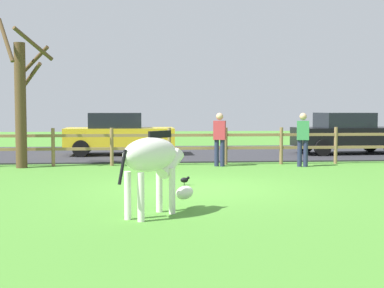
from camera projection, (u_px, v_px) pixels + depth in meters
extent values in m
plane|color=#47842D|center=(194.00, 188.00, 12.42)|extent=(60.00, 60.00, 0.00)
cube|color=#2D2D33|center=(172.00, 153.00, 21.66)|extent=(28.00, 7.40, 0.05)
cylinder|color=olive|center=(53.00, 147.00, 17.00)|extent=(0.11, 0.11, 1.18)
cylinder|color=olive|center=(112.00, 147.00, 17.16)|extent=(0.11, 0.11, 1.18)
cylinder|color=olive|center=(169.00, 146.00, 17.32)|extent=(0.11, 0.11, 1.18)
cylinder|color=olive|center=(226.00, 146.00, 17.48)|extent=(0.11, 0.11, 1.18)
cylinder|color=olive|center=(281.00, 146.00, 17.64)|extent=(0.11, 0.11, 1.18)
cylinder|color=olive|center=(336.00, 145.00, 17.80)|extent=(0.11, 0.11, 1.18)
cube|color=olive|center=(169.00, 148.00, 17.33)|extent=(21.40, 0.06, 0.09)
cube|color=olive|center=(169.00, 135.00, 17.30)|extent=(21.40, 0.06, 0.09)
cylinder|color=#513A23|center=(21.00, 106.00, 16.50)|extent=(0.33, 0.33, 3.72)
cylinder|color=#513A23|center=(32.00, 74.00, 16.76)|extent=(0.72, 0.73, 0.72)
cylinder|color=#513A23|center=(33.00, 62.00, 16.92)|extent=(1.09, 0.74, 0.94)
cylinder|color=#513A23|center=(6.00, 40.00, 16.09)|extent=(0.66, 0.80, 1.35)
cylinder|color=#513A23|center=(33.00, 44.00, 15.99)|extent=(1.00, 1.10, 0.89)
ellipsoid|color=white|center=(150.00, 154.00, 9.10)|extent=(1.18, 1.25, 0.56)
cylinder|color=white|center=(159.00, 190.00, 9.54)|extent=(0.11, 0.11, 0.78)
cylinder|color=white|center=(172.00, 191.00, 9.38)|extent=(0.11, 0.11, 0.78)
cylinder|color=white|center=(128.00, 195.00, 8.90)|extent=(0.11, 0.11, 0.78)
cylinder|color=white|center=(141.00, 197.00, 8.73)|extent=(0.11, 0.11, 0.78)
cylinder|color=white|center=(170.00, 163.00, 9.53)|extent=(0.57, 0.60, 0.51)
ellipsoid|color=white|center=(185.00, 193.00, 9.91)|extent=(0.44, 0.46, 0.24)
cube|color=black|center=(160.00, 134.00, 9.28)|extent=(0.40, 0.45, 0.12)
cylinder|color=black|center=(122.00, 167.00, 8.56)|extent=(0.16, 0.18, 0.54)
cylinder|color=black|center=(184.00, 184.00, 12.89)|extent=(0.01, 0.01, 0.06)
cylinder|color=black|center=(184.00, 184.00, 12.85)|extent=(0.01, 0.01, 0.06)
ellipsoid|color=black|center=(184.00, 180.00, 12.87)|extent=(0.18, 0.10, 0.12)
sphere|color=black|center=(188.00, 178.00, 12.87)|extent=(0.07, 0.07, 0.07)
cube|color=black|center=(348.00, 137.00, 21.07)|extent=(4.11, 1.98, 0.70)
cube|color=black|center=(344.00, 120.00, 21.00)|extent=(2.01, 1.70, 0.56)
cylinder|color=black|center=(370.00, 144.00, 22.14)|extent=(0.61, 0.22, 0.60)
cylinder|color=black|center=(306.00, 145.00, 21.71)|extent=(0.61, 0.22, 0.60)
cylinder|color=black|center=(323.00, 148.00, 20.04)|extent=(0.61, 0.22, 0.60)
cube|color=yellow|center=(120.00, 137.00, 20.62)|extent=(4.01, 1.73, 0.70)
cube|color=black|center=(116.00, 120.00, 20.56)|extent=(1.91, 1.58, 0.56)
cylinder|color=black|center=(155.00, 145.00, 21.61)|extent=(0.60, 0.18, 0.60)
cylinder|color=black|center=(157.00, 148.00, 19.93)|extent=(0.60, 0.18, 0.60)
cylinder|color=black|center=(85.00, 145.00, 21.35)|extent=(0.60, 0.18, 0.60)
cylinder|color=black|center=(81.00, 149.00, 19.67)|extent=(0.60, 0.18, 0.60)
cylinder|color=#232847|center=(300.00, 153.00, 16.92)|extent=(0.14, 0.14, 0.82)
cylinder|color=#232847|center=(306.00, 153.00, 16.89)|extent=(0.14, 0.14, 0.82)
cube|color=#38844C|center=(303.00, 130.00, 16.86)|extent=(0.40, 0.30, 0.58)
sphere|color=tan|center=(303.00, 117.00, 16.83)|extent=(0.22, 0.22, 0.22)
cylinder|color=#232847|center=(217.00, 153.00, 17.02)|extent=(0.14, 0.14, 0.82)
cylinder|color=#232847|center=(222.00, 153.00, 16.99)|extent=(0.14, 0.14, 0.82)
cube|color=#B7333D|center=(220.00, 130.00, 16.96)|extent=(0.41, 0.32, 0.58)
sphere|color=tan|center=(220.00, 116.00, 16.93)|extent=(0.22, 0.22, 0.22)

